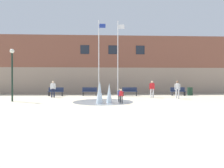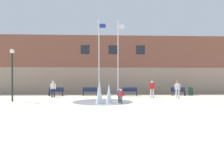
{
  "view_description": "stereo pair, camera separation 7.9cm",
  "coord_description": "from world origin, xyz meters",
  "px_view_note": "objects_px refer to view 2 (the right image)",
  "views": [
    {
      "loc": [
        -0.97,
        -7.99,
        1.43
      ],
      "look_at": [
        -0.33,
        7.98,
        1.3
      ],
      "focal_mm": 28.0,
      "sensor_mm": 36.0,
      "label": 1
    },
    {
      "loc": [
        -0.89,
        -8.0,
        1.43
      ],
      "look_at": [
        -0.33,
        7.98,
        1.3
      ],
      "focal_mm": 28.0,
      "sensor_mm": 36.0,
      "label": 2
    }
  ],
  "objects_px": {
    "park_bench_left_of_flagpoles": "(56,91)",
    "flagpole_right": "(118,56)",
    "park_bench_under_right_flagpole": "(130,91)",
    "adult_watching": "(53,88)",
    "park_bench_under_left_flagpole": "(90,91)",
    "child_in_fountain": "(119,94)",
    "flagpole_left": "(99,56)",
    "park_bench_near_trashcan": "(178,91)",
    "lamp_post_left_lane": "(12,67)",
    "trash_can": "(190,91)",
    "adult_near_bench": "(152,88)",
    "teen_by_trashcan": "(178,88)",
    "child_running": "(121,95)"
  },
  "relations": [
    {
      "from": "child_in_fountain",
      "to": "lamp_post_left_lane",
      "type": "xyz_separation_m",
      "value": [
        -8.09,
        0.81,
        2.01
      ]
    },
    {
      "from": "park_bench_left_of_flagpoles",
      "to": "flagpole_right",
      "type": "xyz_separation_m",
      "value": [
        6.73,
        0.61,
        3.93
      ]
    },
    {
      "from": "park_bench_under_right_flagpole",
      "to": "park_bench_under_left_flagpole",
      "type": "bearing_deg",
      "value": 177.47
    },
    {
      "from": "adult_near_bench",
      "to": "adult_watching",
      "type": "distance_m",
      "value": 9.45
    },
    {
      "from": "child_running",
      "to": "flagpole_left",
      "type": "xyz_separation_m",
      "value": [
        -1.76,
        7.68,
        3.86
      ]
    },
    {
      "from": "park_bench_near_trashcan",
      "to": "lamp_post_left_lane",
      "type": "relative_size",
      "value": 0.4
    },
    {
      "from": "park_bench_left_of_flagpoles",
      "to": "teen_by_trashcan",
      "type": "height_order",
      "value": "teen_by_trashcan"
    },
    {
      "from": "adult_watching",
      "to": "child_in_fountain",
      "type": "xyz_separation_m",
      "value": [
        6.06,
        -4.25,
        -0.35
      ]
    },
    {
      "from": "park_bench_near_trashcan",
      "to": "adult_watching",
      "type": "distance_m",
      "value": 13.15
    },
    {
      "from": "park_bench_near_trashcan",
      "to": "adult_watching",
      "type": "bearing_deg",
      "value": -171.69
    },
    {
      "from": "child_in_fountain",
      "to": "trash_can",
      "type": "height_order",
      "value": "child_in_fountain"
    },
    {
      "from": "flagpole_right",
      "to": "trash_can",
      "type": "height_order",
      "value": "flagpole_right"
    },
    {
      "from": "child_running",
      "to": "adult_near_bench",
      "type": "bearing_deg",
      "value": 129.57
    },
    {
      "from": "park_bench_left_of_flagpoles",
      "to": "park_bench_under_right_flagpole",
      "type": "distance_m",
      "value": 7.97
    },
    {
      "from": "park_bench_under_left_flagpole",
      "to": "teen_by_trashcan",
      "type": "xyz_separation_m",
      "value": [
        8.1,
        -3.83,
        0.45
      ]
    },
    {
      "from": "child_running",
      "to": "flagpole_right",
      "type": "relative_size",
      "value": 0.12
    },
    {
      "from": "adult_watching",
      "to": "flagpole_right",
      "type": "bearing_deg",
      "value": 133.67
    },
    {
      "from": "park_bench_under_right_flagpole",
      "to": "park_bench_near_trashcan",
      "type": "height_order",
      "value": "same"
    },
    {
      "from": "flagpole_left",
      "to": "flagpole_right",
      "type": "distance_m",
      "value": 2.13
    },
    {
      "from": "park_bench_near_trashcan",
      "to": "flagpole_left",
      "type": "xyz_separation_m",
      "value": [
        -8.68,
        0.66,
        3.96
      ]
    },
    {
      "from": "park_bench_under_right_flagpole",
      "to": "adult_watching",
      "type": "height_order",
      "value": "adult_watching"
    },
    {
      "from": "adult_near_bench",
      "to": "child_in_fountain",
      "type": "height_order",
      "value": "adult_near_bench"
    },
    {
      "from": "child_in_fountain",
      "to": "park_bench_near_trashcan",
      "type": "bearing_deg",
      "value": 61.7
    },
    {
      "from": "adult_near_bench",
      "to": "park_bench_under_right_flagpole",
      "type": "bearing_deg",
      "value": 118.2
    },
    {
      "from": "child_in_fountain",
      "to": "trash_can",
      "type": "relative_size",
      "value": 1.1
    },
    {
      "from": "park_bench_left_of_flagpoles",
      "to": "park_bench_near_trashcan",
      "type": "xyz_separation_m",
      "value": [
        13.28,
        -0.05,
        0.0
      ]
    },
    {
      "from": "child_running",
      "to": "trash_can",
      "type": "xyz_separation_m",
      "value": [
        8.41,
        7.32,
        -0.13
      ]
    },
    {
      "from": "park_bench_near_trashcan",
      "to": "child_in_fountain",
      "type": "bearing_deg",
      "value": -138.5
    },
    {
      "from": "child_running",
      "to": "child_in_fountain",
      "type": "height_order",
      "value": "same"
    },
    {
      "from": "adult_watching",
      "to": "park_bench_under_right_flagpole",
      "type": "bearing_deg",
      "value": 126.07
    },
    {
      "from": "child_in_fountain",
      "to": "flagpole_left",
      "type": "bearing_deg",
      "value": 124.49
    },
    {
      "from": "park_bench_left_of_flagpoles",
      "to": "flagpole_left",
      "type": "height_order",
      "value": "flagpole_left"
    },
    {
      "from": "park_bench_under_left_flagpole",
      "to": "teen_by_trashcan",
      "type": "relative_size",
      "value": 1.01
    },
    {
      "from": "park_bench_under_left_flagpole",
      "to": "adult_near_bench",
      "type": "bearing_deg",
      "value": -24.08
    },
    {
      "from": "park_bench_left_of_flagpoles",
      "to": "lamp_post_left_lane",
      "type": "distance_m",
      "value": 6.04
    },
    {
      "from": "lamp_post_left_lane",
      "to": "child_running",
      "type": "bearing_deg",
      "value": -11.72
    },
    {
      "from": "child_in_fountain",
      "to": "flagpole_right",
      "type": "relative_size",
      "value": 0.12
    },
    {
      "from": "flagpole_left",
      "to": "child_in_fountain",
      "type": "bearing_deg",
      "value": -75.71
    },
    {
      "from": "adult_near_bench",
      "to": "teen_by_trashcan",
      "type": "height_order",
      "value": "same"
    },
    {
      "from": "flagpole_left",
      "to": "lamp_post_left_lane",
      "type": "distance_m",
      "value": 8.93
    },
    {
      "from": "park_bench_left_of_flagpoles",
      "to": "child_running",
      "type": "height_order",
      "value": "child_running"
    },
    {
      "from": "lamp_post_left_lane",
      "to": "park_bench_under_left_flagpole",
      "type": "bearing_deg",
      "value": 46.05
    },
    {
      "from": "adult_near_bench",
      "to": "teen_by_trashcan",
      "type": "distance_m",
      "value": 2.26
    },
    {
      "from": "park_bench_under_left_flagpole",
      "to": "lamp_post_left_lane",
      "type": "xyz_separation_m",
      "value": [
        -5.35,
        -5.55,
        2.11
      ]
    },
    {
      "from": "park_bench_under_right_flagpole",
      "to": "trash_can",
      "type": "height_order",
      "value": "park_bench_under_right_flagpole"
    },
    {
      "from": "park_bench_under_right_flagpole",
      "to": "trash_can",
      "type": "bearing_deg",
      "value": 2.39
    },
    {
      "from": "park_bench_left_of_flagpoles",
      "to": "park_bench_under_right_flagpole",
      "type": "relative_size",
      "value": 1.0
    },
    {
      "from": "park_bench_under_left_flagpole",
      "to": "adult_watching",
      "type": "distance_m",
      "value": 3.96
    },
    {
      "from": "adult_near_bench",
      "to": "trash_can",
      "type": "distance_m",
      "value": 5.82
    },
    {
      "from": "park_bench_near_trashcan",
      "to": "flagpole_right",
      "type": "bearing_deg",
      "value": 174.26
    }
  ]
}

